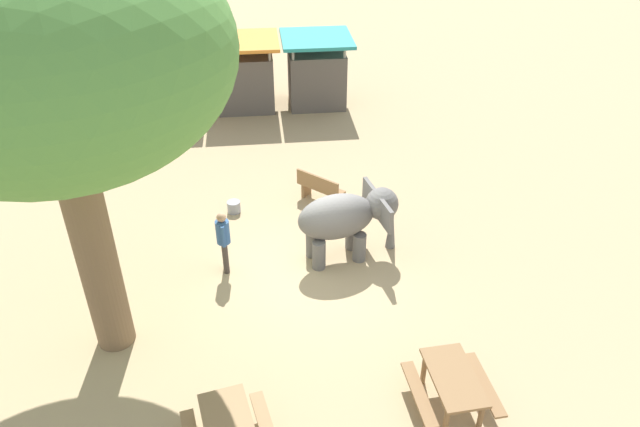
# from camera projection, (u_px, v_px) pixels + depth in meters

# --- Properties ---
(ground_plane) EXTENTS (60.00, 60.00, 0.00)m
(ground_plane) POSITION_uv_depth(u_px,v_px,m) (313.00, 270.00, 14.57)
(ground_plane) COLOR tan
(elephant) EXTENTS (2.56, 1.70, 1.76)m
(elephant) POSITION_uv_depth(u_px,v_px,m) (347.00, 217.00, 14.45)
(elephant) COLOR slate
(elephant) RESTS_ON ground_plane
(person_handler) EXTENTS (0.32, 0.51, 1.62)m
(person_handler) POSITION_uv_depth(u_px,v_px,m) (223.00, 238.00, 14.06)
(person_handler) COLOR #3F3833
(person_handler) RESTS_ON ground_plane
(shade_tree_main) EXTENTS (5.95, 5.45, 8.20)m
(shade_tree_main) POSITION_uv_depth(u_px,v_px,m) (46.00, 57.00, 9.35)
(shade_tree_main) COLOR brown
(shade_tree_main) RESTS_ON ground_plane
(wooden_bench) EXTENTS (1.29, 1.25, 0.88)m
(wooden_bench) POSITION_uv_depth(u_px,v_px,m) (320.00, 187.00, 16.86)
(wooden_bench) COLOR olive
(wooden_bench) RESTS_ON ground_plane
(picnic_table_near) EXTENTS (1.58, 1.60, 0.78)m
(picnic_table_near) POSITION_uv_depth(u_px,v_px,m) (453.00, 383.00, 10.94)
(picnic_table_near) COLOR olive
(picnic_table_near) RESTS_ON ground_plane
(market_stall_white) EXTENTS (2.50, 2.50, 2.52)m
(market_stall_white) POSITION_uv_depth(u_px,v_px,m) (172.00, 80.00, 21.79)
(market_stall_white) COLOR #59514C
(market_stall_white) RESTS_ON ground_plane
(market_stall_orange) EXTENTS (2.50, 2.50, 2.52)m
(market_stall_orange) POSITION_uv_depth(u_px,v_px,m) (245.00, 77.00, 22.03)
(market_stall_orange) COLOR #59514C
(market_stall_orange) RESTS_ON ground_plane
(market_stall_teal) EXTENTS (2.50, 2.50, 2.52)m
(market_stall_teal) POSITION_uv_depth(u_px,v_px,m) (317.00, 74.00, 22.27)
(market_stall_teal) COLOR #59514C
(market_stall_teal) RESTS_ON ground_plane
(feed_bucket) EXTENTS (0.36, 0.36, 0.32)m
(feed_bucket) POSITION_uv_depth(u_px,v_px,m) (234.00, 207.00, 16.61)
(feed_bucket) COLOR gray
(feed_bucket) RESTS_ON ground_plane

